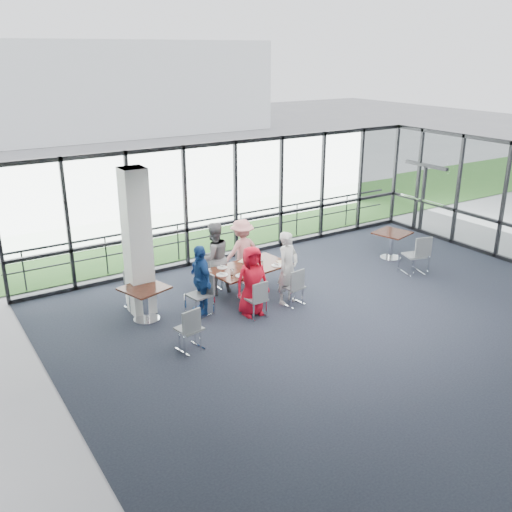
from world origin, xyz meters
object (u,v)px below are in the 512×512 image
diner_end (201,279)px  chair_spare_r (414,255)px  diner_near_right (288,268)px  chair_main_nr (293,287)px  diner_near_left (252,281)px  chair_spare_lb (135,290)px  structural_column (137,243)px  chair_main_fr (243,263)px  diner_far_left (214,258)px  side_table_left (145,293)px  diner_far_right (242,251)px  chair_main_fl (211,273)px  chair_spare_la (189,329)px  chair_main_nl (256,299)px  chair_main_end (199,295)px  side_table_right (392,236)px  main_table (249,272)px

diner_end → chair_spare_r: diner_end is taller
diner_near_right → chair_main_nr: size_ratio=1.94×
diner_near_left → chair_spare_lb: size_ratio=1.81×
structural_column → diner_near_right: structural_column is taller
diner_near_right → chair_main_fr: size_ratio=1.83×
structural_column → diner_near_left: size_ratio=2.07×
diner_near_left → diner_far_left: bearing=99.7°
side_table_left → diner_far_right: diner_far_right is taller
diner_end → chair_spare_r: (5.66, -0.88, -0.28)m
diner_far_right → chair_main_fl: bearing=0.1°
chair_spare_la → diner_near_left: bearing=9.2°
structural_column → diner_end: bearing=-34.3°
diner_near_left → chair_main_fl: diner_near_left is taller
chair_main_nr → chair_spare_la: size_ratio=0.97×
chair_main_nl → chair_main_end: bearing=139.1°
structural_column → chair_spare_lb: size_ratio=3.74×
chair_spare_lb → chair_spare_la: bearing=87.0°
chair_spare_r → diner_near_left: bearing=-166.3°
side_table_right → chair_main_end: 6.09m
chair_spare_r → diner_end: bearing=-172.6°
chair_main_nr → chair_spare_r: size_ratio=0.87×
diner_near_left → chair_main_fl: bearing=98.6°
side_table_right → diner_far_left: 5.26m
side_table_right → chair_main_fr: bearing=169.0°
side_table_right → chair_main_nr: bearing=-166.2°
diner_near_right → chair_spare_r: 3.79m
diner_near_left → diner_far_left: (-0.12, 1.47, 0.09)m
side_table_left → chair_main_nl: bearing=-28.9°
diner_end → side_table_right: bearing=96.1°
diner_near_left → diner_near_right: 1.01m
diner_far_left → chair_spare_r: 5.19m
structural_column → diner_far_right: 2.91m
chair_spare_lb → side_table_right: bearing=166.8°
main_table → chair_main_nr: chair_main_nr is taller
diner_far_left → chair_spare_r: size_ratio=1.75×
chair_main_fl → chair_spare_r: bearing=161.5°
diner_end → diner_near_right: bearing=76.8°
chair_spare_lb → chair_main_nl: bearing=130.8°
side_table_right → chair_spare_lb: size_ratio=1.21×
chair_main_fl → chair_main_end: chair_main_end is taller
side_table_right → chair_main_end: chair_main_end is taller
diner_near_right → diner_far_left: size_ratio=0.97×
side_table_left → diner_near_right: 3.19m
diner_far_left → chair_spare_la: bearing=52.6°
main_table → chair_main_nr: 1.10m
diner_far_right → chair_main_nl: 2.09m
chair_spare_r → diner_far_right: bearing=170.2°
side_table_left → chair_main_nr: chair_main_nr is taller
side_table_right → chair_main_nl: bearing=-168.1°
main_table → chair_main_end: (-1.41, -0.23, -0.16)m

